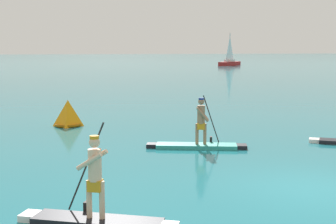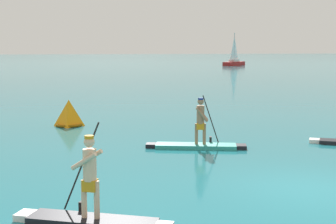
# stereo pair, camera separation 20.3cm
# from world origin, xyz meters

# --- Properties ---
(ground) EXTENTS (440.00, 440.00, 0.00)m
(ground) POSITION_xyz_m (0.00, 0.00, 0.00)
(ground) COLOR #1E727F
(paddleboarder_near_left) EXTENTS (3.04, 1.70, 1.96)m
(paddleboarder_near_left) POSITION_xyz_m (-5.32, -1.39, 0.34)
(paddleboarder_near_left) COLOR black
(paddleboarder_near_left) RESTS_ON ground
(paddleboarder_mid_center) EXTENTS (3.39, 1.43, 1.77)m
(paddleboarder_mid_center) POSITION_xyz_m (-1.40, 5.29, 0.30)
(paddleboarder_mid_center) COLOR teal
(paddleboarder_mid_center) RESTS_ON ground
(race_marker_buoy) EXTENTS (1.18, 1.18, 1.14)m
(race_marker_buoy) POSITION_xyz_m (-5.63, 11.01, 0.50)
(race_marker_buoy) COLOR orange
(race_marker_buoy) RESTS_ON ground
(sailboat_right_horizon) EXTENTS (5.40, 5.45, 5.89)m
(sailboat_right_horizon) POSITION_xyz_m (24.35, 75.83, 0.73)
(sailboat_right_horizon) COLOR #A51E1E
(sailboat_right_horizon) RESTS_ON ground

